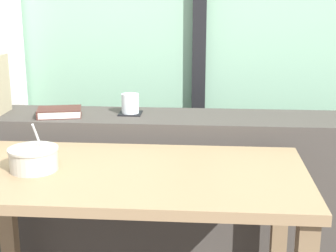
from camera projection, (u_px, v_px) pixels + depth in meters
dark_console_ledge at (142, 197)px, 2.35m from camera, size 2.80×0.32×0.79m
breakfast_table at (130, 202)px, 1.77m from camera, size 1.22×0.62×0.73m
coaster_square at (130, 113)px, 2.27m from camera, size 0.10×0.10×0.00m
juice_glass at (130, 104)px, 2.26m from camera, size 0.08×0.08×0.09m
closed_book at (59, 112)px, 2.23m from camera, size 0.21×0.17×0.04m
soup_bowl at (34, 159)px, 1.73m from camera, size 0.17×0.17×0.17m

